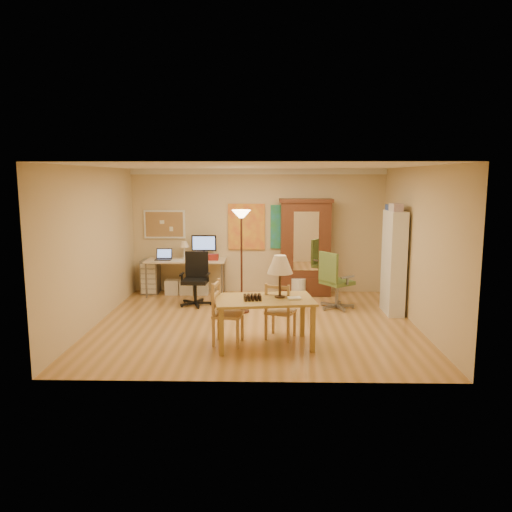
{
  "coord_description": "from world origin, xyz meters",
  "views": [
    {
      "loc": [
        0.2,
        -8.38,
        2.52
      ],
      "look_at": [
        0.01,
        0.3,
        1.14
      ],
      "focal_mm": 35.0,
      "sensor_mm": 36.0,
      "label": 1
    }
  ],
  "objects_px": {
    "office_chair_black": "(196,291)",
    "office_chair_green": "(335,293)",
    "computer_desk": "(188,273)",
    "armoire": "(305,253)",
    "dining_table": "(270,289)",
    "bookshelf": "(394,263)"
  },
  "relations": [
    {
      "from": "dining_table",
      "to": "computer_desk",
      "type": "relative_size",
      "value": 0.92
    },
    {
      "from": "dining_table",
      "to": "office_chair_black",
      "type": "relative_size",
      "value": 1.48
    },
    {
      "from": "office_chair_black",
      "to": "office_chair_green",
      "type": "relative_size",
      "value": 0.94
    },
    {
      "from": "office_chair_black",
      "to": "armoire",
      "type": "xyz_separation_m",
      "value": [
        2.24,
        0.96,
        0.62
      ]
    },
    {
      "from": "office_chair_green",
      "to": "armoire",
      "type": "bearing_deg",
      "value": 112.93
    },
    {
      "from": "dining_table",
      "to": "office_chair_black",
      "type": "bearing_deg",
      "value": 121.67
    },
    {
      "from": "office_chair_black",
      "to": "office_chair_green",
      "type": "bearing_deg",
      "value": -4.73
    },
    {
      "from": "dining_table",
      "to": "office_chair_black",
      "type": "height_order",
      "value": "dining_table"
    },
    {
      "from": "computer_desk",
      "to": "bookshelf",
      "type": "distance_m",
      "value": 4.31
    },
    {
      "from": "dining_table",
      "to": "armoire",
      "type": "distance_m",
      "value": 3.43
    },
    {
      "from": "dining_table",
      "to": "computer_desk",
      "type": "distance_m",
      "value": 3.72
    },
    {
      "from": "office_chair_black",
      "to": "bookshelf",
      "type": "distance_m",
      "value": 3.86
    },
    {
      "from": "dining_table",
      "to": "office_chair_green",
      "type": "relative_size",
      "value": 1.4
    },
    {
      "from": "dining_table",
      "to": "armoire",
      "type": "xyz_separation_m",
      "value": [
        0.77,
        3.34,
        0.03
      ]
    },
    {
      "from": "office_chair_green",
      "to": "armoire",
      "type": "xyz_separation_m",
      "value": [
        -0.5,
        1.19,
        0.6
      ]
    },
    {
      "from": "computer_desk",
      "to": "bookshelf",
      "type": "relative_size",
      "value": 0.89
    },
    {
      "from": "office_chair_black",
      "to": "office_chair_green",
      "type": "height_order",
      "value": "office_chair_green"
    },
    {
      "from": "office_chair_green",
      "to": "bookshelf",
      "type": "xyz_separation_m",
      "value": [
        1.02,
        -0.28,
        0.65
      ]
    },
    {
      "from": "office_chair_black",
      "to": "bookshelf",
      "type": "xyz_separation_m",
      "value": [
        3.77,
        -0.51,
        0.67
      ]
    },
    {
      "from": "computer_desk",
      "to": "armoire",
      "type": "xyz_separation_m",
      "value": [
        2.53,
        0.08,
        0.43
      ]
    },
    {
      "from": "dining_table",
      "to": "armoire",
      "type": "height_order",
      "value": "armoire"
    },
    {
      "from": "office_chair_black",
      "to": "armoire",
      "type": "relative_size",
      "value": 0.51
    }
  ]
}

